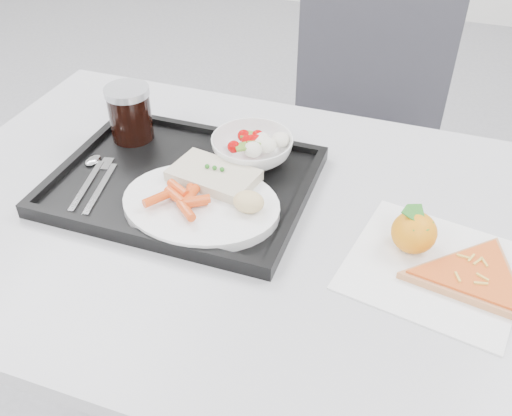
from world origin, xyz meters
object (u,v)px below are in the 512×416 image
at_px(salad_bowl, 252,149).
at_px(chair, 359,138).
at_px(tangerine, 414,232).
at_px(tray, 183,182).
at_px(cola_glass, 130,112).
at_px(table, 251,245).
at_px(pizza_slice, 474,277).
at_px(dinner_plate, 201,205).

bearing_deg(salad_bowl, chair, 76.33).
height_order(salad_bowl, tangerine, tangerine).
xyz_separation_m(tray, cola_glass, (-0.16, 0.10, 0.06)).
xyz_separation_m(tray, salad_bowl, (0.10, 0.10, 0.03)).
bearing_deg(tangerine, chair, 106.16).
relative_size(salad_bowl, cola_glass, 1.41).
bearing_deg(cola_glass, chair, 54.16).
xyz_separation_m(chair, tray, (-0.22, -0.62, 0.22)).
xyz_separation_m(table, tangerine, (0.27, 0.01, 0.10)).
xyz_separation_m(tangerine, pizza_slice, (0.10, -0.04, -0.02)).
relative_size(dinner_plate, pizza_slice, 0.95).
relative_size(chair, cola_glass, 8.61).
bearing_deg(chair, tangerine, -73.84).
height_order(tray, pizza_slice, tray).
distance_m(cola_glass, pizza_slice, 0.69).
distance_m(table, dinner_plate, 0.12).
relative_size(chair, dinner_plate, 3.44).
bearing_deg(cola_glass, tray, -32.67).
xyz_separation_m(cola_glass, pizza_slice, (0.66, -0.17, -0.06)).
bearing_deg(salad_bowl, cola_glass, -179.12).
relative_size(table, dinner_plate, 4.44).
distance_m(dinner_plate, pizza_slice, 0.44).
bearing_deg(pizza_slice, tangerine, 156.50).
height_order(table, salad_bowl, salad_bowl).
xyz_separation_m(table, chair, (0.08, 0.66, -0.15)).
bearing_deg(dinner_plate, tangerine, 5.75).
bearing_deg(salad_bowl, dinner_plate, -100.08).
relative_size(cola_glass, tangerine, 1.43).
relative_size(chair, tray, 2.07).
relative_size(tray, tangerine, 5.95).
relative_size(table, chair, 1.29).
relative_size(tray, cola_glass, 4.17).
distance_m(table, pizza_slice, 0.37).
height_order(dinner_plate, tangerine, tangerine).
height_order(tray, salad_bowl, salad_bowl).
distance_m(tray, dinner_plate, 0.09).
xyz_separation_m(salad_bowl, cola_glass, (-0.25, -0.00, 0.03)).
xyz_separation_m(table, pizza_slice, (0.36, -0.03, 0.08)).
xyz_separation_m(tray, tangerine, (0.41, -0.03, 0.03)).
bearing_deg(salad_bowl, tray, -132.58).
distance_m(chair, tray, 0.70).
bearing_deg(tray, pizza_slice, -8.27).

